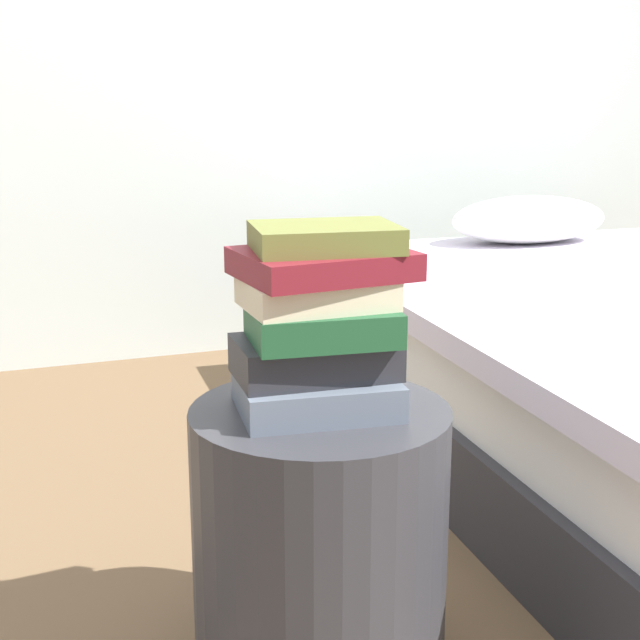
{
  "coord_description": "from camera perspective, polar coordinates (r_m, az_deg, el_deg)",
  "views": [
    {
      "loc": [
        -0.48,
        -1.3,
        0.96
      ],
      "look_at": [
        0.0,
        0.0,
        0.61
      ],
      "focal_mm": 50.86,
      "sensor_mm": 36.0,
      "label": 1
    }
  ],
  "objects": [
    {
      "name": "book_charcoal",
      "position": [
        1.45,
        -0.31,
        -2.36
      ],
      "size": [
        0.26,
        0.16,
        0.06
      ],
      "primitive_type": "cube",
      "rotation": [
        0.0,
        0.0,
        -0.05
      ],
      "color": "#28282D",
      "rests_on": "book_slate"
    },
    {
      "name": "book_forest",
      "position": [
        1.42,
        0.27,
        -0.28
      ],
      "size": [
        0.24,
        0.19,
        0.05
      ],
      "primitive_type": "cube",
      "rotation": [
        0.0,
        0.0,
        -0.11
      ],
      "color": "#1E512D",
      "rests_on": "book_charcoal"
    },
    {
      "name": "book_cream",
      "position": [
        1.42,
        -0.25,
        1.74
      ],
      "size": [
        0.23,
        0.16,
        0.05
      ],
      "primitive_type": "cube",
      "rotation": [
        0.0,
        0.0,
        0.01
      ],
      "color": "beige",
      "rests_on": "book_forest"
    },
    {
      "name": "book_maroon",
      "position": [
        1.42,
        0.19,
        3.58
      ],
      "size": [
        0.27,
        0.22,
        0.04
      ],
      "primitive_type": "cube",
      "rotation": [
        0.0,
        0.0,
        0.09
      ],
      "color": "maroon",
      "rests_on": "book_cream"
    },
    {
      "name": "side_table",
      "position": [
        1.57,
        0.0,
        -13.61
      ],
      "size": [
        0.43,
        0.43,
        0.46
      ],
      "primitive_type": "cylinder",
      "color": "#333338",
      "rests_on": "ground_plane"
    },
    {
      "name": "book_slate",
      "position": [
        1.46,
        -0.19,
        -4.69
      ],
      "size": [
        0.27,
        0.22,
        0.06
      ],
      "primitive_type": "cube",
      "rotation": [
        0.0,
        0.0,
        -0.11
      ],
      "color": "slate",
      "rests_on": "side_table"
    },
    {
      "name": "book_olive",
      "position": [
        1.42,
        0.31,
        5.22
      ],
      "size": [
        0.24,
        0.19,
        0.04
      ],
      "primitive_type": "cube",
      "rotation": [
        0.0,
        0.0,
        -0.13
      ],
      "color": "olive",
      "rests_on": "book_maroon"
    }
  ]
}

